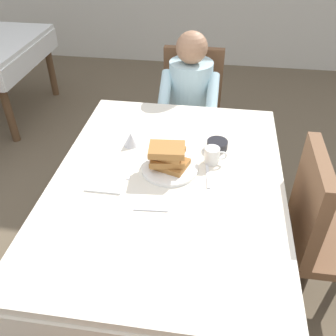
{
  "coord_description": "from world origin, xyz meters",
  "views": [
    {
      "loc": [
        0.2,
        -1.35,
        1.86
      ],
      "look_at": [
        -0.0,
        0.02,
        0.79
      ],
      "focal_mm": 39.48,
      "sensor_mm": 36.0,
      "label": 1
    }
  ],
  "objects_px": {
    "fork_left_of_plate": "(131,168)",
    "bowl_butter": "(217,145)",
    "spoon_near_edge": "(151,210)",
    "dining_table_main": "(168,193)",
    "plate_breakfast": "(169,168)",
    "breakfast_stack": "(168,156)",
    "syrup_pitcher": "(131,139)",
    "cup_coffee": "(212,155)",
    "chair_diner": "(191,104)",
    "chair_right_side": "(323,227)",
    "diner_person": "(190,97)",
    "knife_right_of_plate": "(208,175)"
  },
  "relations": [
    {
      "from": "fork_left_of_plate",
      "to": "bowl_butter",
      "type": "bearing_deg",
      "value": -64.04
    },
    {
      "from": "spoon_near_edge",
      "to": "dining_table_main",
      "type": "bearing_deg",
      "value": 75.17
    },
    {
      "from": "plate_breakfast",
      "to": "breakfast_stack",
      "type": "xyz_separation_m",
      "value": [
        -0.01,
        0.0,
        0.07
      ]
    },
    {
      "from": "plate_breakfast",
      "to": "syrup_pitcher",
      "type": "distance_m",
      "value": 0.3
    },
    {
      "from": "fork_left_of_plate",
      "to": "plate_breakfast",
      "type": "bearing_deg",
      "value": -87.97
    },
    {
      "from": "fork_left_of_plate",
      "to": "cup_coffee",
      "type": "bearing_deg",
      "value": -78.52
    },
    {
      "from": "plate_breakfast",
      "to": "breakfast_stack",
      "type": "bearing_deg",
      "value": 148.51
    },
    {
      "from": "chair_diner",
      "to": "bowl_butter",
      "type": "height_order",
      "value": "chair_diner"
    },
    {
      "from": "chair_diner",
      "to": "breakfast_stack",
      "type": "bearing_deg",
      "value": 89.0
    },
    {
      "from": "cup_coffee",
      "to": "chair_right_side",
      "type": "bearing_deg",
      "value": -16.44
    },
    {
      "from": "diner_person",
      "to": "fork_left_of_plate",
      "type": "relative_size",
      "value": 6.22
    },
    {
      "from": "chair_diner",
      "to": "syrup_pitcher",
      "type": "distance_m",
      "value": 0.97
    },
    {
      "from": "chair_right_side",
      "to": "syrup_pitcher",
      "type": "height_order",
      "value": "chair_right_side"
    },
    {
      "from": "chair_diner",
      "to": "spoon_near_edge",
      "type": "distance_m",
      "value": 1.41
    },
    {
      "from": "breakfast_stack",
      "to": "bowl_butter",
      "type": "distance_m",
      "value": 0.32
    },
    {
      "from": "breakfast_stack",
      "to": "fork_left_of_plate",
      "type": "bearing_deg",
      "value": -172.19
    },
    {
      "from": "chair_diner",
      "to": "chair_right_side",
      "type": "relative_size",
      "value": 1.0
    },
    {
      "from": "plate_breakfast",
      "to": "cup_coffee",
      "type": "bearing_deg",
      "value": 23.54
    },
    {
      "from": "chair_right_side",
      "to": "knife_right_of_plate",
      "type": "xyz_separation_m",
      "value": [
        -0.58,
        0.06,
        0.21
      ]
    },
    {
      "from": "bowl_butter",
      "to": "syrup_pitcher",
      "type": "relative_size",
      "value": 1.38
    },
    {
      "from": "chair_diner",
      "to": "plate_breakfast",
      "type": "bearing_deg",
      "value": 89.43
    },
    {
      "from": "fork_left_of_plate",
      "to": "dining_table_main",
      "type": "bearing_deg",
      "value": -110.9
    },
    {
      "from": "dining_table_main",
      "to": "plate_breakfast",
      "type": "bearing_deg",
      "value": 91.41
    },
    {
      "from": "plate_breakfast",
      "to": "spoon_near_edge",
      "type": "relative_size",
      "value": 1.87
    },
    {
      "from": "dining_table_main",
      "to": "fork_left_of_plate",
      "type": "distance_m",
      "value": 0.22
    },
    {
      "from": "dining_table_main",
      "to": "chair_right_side",
      "type": "bearing_deg",
      "value": 0.0
    },
    {
      "from": "plate_breakfast",
      "to": "breakfast_stack",
      "type": "height_order",
      "value": "breakfast_stack"
    },
    {
      "from": "chair_right_side",
      "to": "fork_left_of_plate",
      "type": "distance_m",
      "value": 0.99
    },
    {
      "from": "syrup_pitcher",
      "to": "fork_left_of_plate",
      "type": "distance_m",
      "value": 0.21
    },
    {
      "from": "dining_table_main",
      "to": "fork_left_of_plate",
      "type": "relative_size",
      "value": 8.47
    },
    {
      "from": "fork_left_of_plate",
      "to": "spoon_near_edge",
      "type": "bearing_deg",
      "value": -155.31
    },
    {
      "from": "dining_table_main",
      "to": "plate_breakfast",
      "type": "distance_m",
      "value": 0.13
    },
    {
      "from": "chair_diner",
      "to": "cup_coffee",
      "type": "relative_size",
      "value": 8.23
    },
    {
      "from": "knife_right_of_plate",
      "to": "plate_breakfast",
      "type": "bearing_deg",
      "value": 77.9
    },
    {
      "from": "knife_right_of_plate",
      "to": "spoon_near_edge",
      "type": "distance_m",
      "value": 0.36
    },
    {
      "from": "dining_table_main",
      "to": "breakfast_stack",
      "type": "distance_m",
      "value": 0.19
    },
    {
      "from": "bowl_butter",
      "to": "spoon_near_edge",
      "type": "relative_size",
      "value": 0.73
    },
    {
      "from": "cup_coffee",
      "to": "spoon_near_edge",
      "type": "xyz_separation_m",
      "value": [
        -0.24,
        -0.39,
        -0.04
      ]
    },
    {
      "from": "syrup_pitcher",
      "to": "fork_left_of_plate",
      "type": "height_order",
      "value": "syrup_pitcher"
    },
    {
      "from": "bowl_butter",
      "to": "knife_right_of_plate",
      "type": "height_order",
      "value": "bowl_butter"
    },
    {
      "from": "cup_coffee",
      "to": "syrup_pitcher",
      "type": "relative_size",
      "value": 1.41
    },
    {
      "from": "dining_table_main",
      "to": "spoon_near_edge",
      "type": "distance_m",
      "value": 0.24
    },
    {
      "from": "syrup_pitcher",
      "to": "knife_right_of_plate",
      "type": "relative_size",
      "value": 0.4
    },
    {
      "from": "breakfast_stack",
      "to": "cup_coffee",
      "type": "xyz_separation_m",
      "value": [
        0.21,
        0.08,
        -0.03
      ]
    },
    {
      "from": "breakfast_stack",
      "to": "bowl_butter",
      "type": "relative_size",
      "value": 1.89
    },
    {
      "from": "diner_person",
      "to": "plate_breakfast",
      "type": "distance_m",
      "value": 0.94
    },
    {
      "from": "plate_breakfast",
      "to": "syrup_pitcher",
      "type": "relative_size",
      "value": 3.5
    },
    {
      "from": "syrup_pitcher",
      "to": "knife_right_of_plate",
      "type": "height_order",
      "value": "syrup_pitcher"
    },
    {
      "from": "chair_diner",
      "to": "knife_right_of_plate",
      "type": "distance_m",
      "value": 1.15
    },
    {
      "from": "dining_table_main",
      "to": "fork_left_of_plate",
      "type": "xyz_separation_m",
      "value": [
        -0.19,
        0.06,
        0.09
      ]
    }
  ]
}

